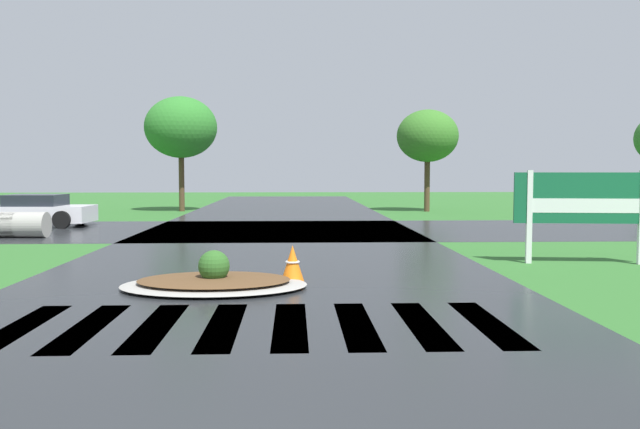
{
  "coord_description": "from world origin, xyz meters",
  "views": [
    {
      "loc": [
        0.5,
        -3.59,
        2.1
      ],
      "look_at": [
        1.15,
        12.96,
        1.0
      ],
      "focal_mm": 37.65,
      "sensor_mm": 36.0,
      "label": 1
    }
  ],
  "objects_px": {
    "car_white_sedan": "(32,211)",
    "median_island": "(214,281)",
    "traffic_cone": "(293,264)",
    "estate_billboard": "(585,202)"
  },
  "relations": [
    {
      "from": "car_white_sedan",
      "to": "median_island",
      "type": "bearing_deg",
      "value": 123.94
    },
    {
      "from": "car_white_sedan",
      "to": "traffic_cone",
      "type": "xyz_separation_m",
      "value": [
        9.73,
        -12.85,
        -0.23
      ]
    },
    {
      "from": "estate_billboard",
      "to": "median_island",
      "type": "height_order",
      "value": "estate_billboard"
    },
    {
      "from": "estate_billboard",
      "to": "traffic_cone",
      "type": "bearing_deg",
      "value": 25.75
    },
    {
      "from": "traffic_cone",
      "to": "car_white_sedan",
      "type": "bearing_deg",
      "value": 127.13
    },
    {
      "from": "car_white_sedan",
      "to": "traffic_cone",
      "type": "bearing_deg",
      "value": 129.28
    },
    {
      "from": "estate_billboard",
      "to": "car_white_sedan",
      "type": "xyz_separation_m",
      "value": [
        -16.26,
        10.63,
        -0.82
      ]
    },
    {
      "from": "estate_billboard",
      "to": "car_white_sedan",
      "type": "relative_size",
      "value": 0.7
    },
    {
      "from": "median_island",
      "to": "car_white_sedan",
      "type": "height_order",
      "value": "car_white_sedan"
    },
    {
      "from": "median_island",
      "to": "traffic_cone",
      "type": "height_order",
      "value": "traffic_cone"
    }
  ]
}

